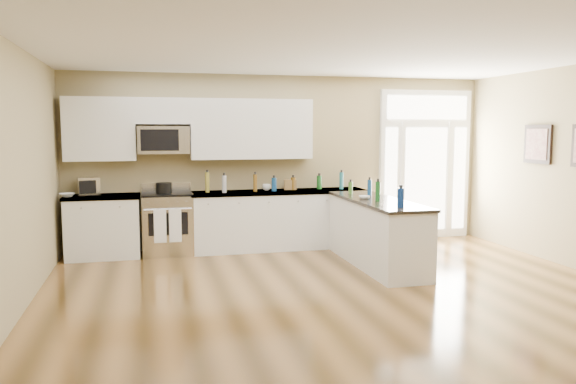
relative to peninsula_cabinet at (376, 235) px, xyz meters
The scene contains 19 objects.
ground 2.46m from the peninsula_cabinet, 112.44° to the right, with size 8.00×8.00×0.00m, color #4A3314.
room_shell 2.74m from the peninsula_cabinet, 112.44° to the right, with size 8.00×8.00×8.00m.
back_cabinet_left 4.06m from the peninsula_cabinet, 159.09° to the left, with size 1.10×0.66×0.94m.
back_cabinet_right 1.81m from the peninsula_cabinet, 126.68° to the left, with size 2.85×0.66×0.94m.
peninsula_cabinet is the anchor object (origin of this frame).
upper_cabinet_left 4.39m from the peninsula_cabinet, 157.26° to the left, with size 1.04×0.33×0.95m, color silver.
upper_cabinet_right 2.65m from the peninsula_cabinet, 133.15° to the left, with size 1.94×0.33×0.95m, color silver.
upper_cabinet_short 3.73m from the peninsula_cabinet, 150.98° to the left, with size 0.82×0.33×0.40m, color silver.
microwave 3.53m from the peninsula_cabinet, 151.57° to the left, with size 0.78×0.41×0.42m.
entry_door 2.52m from the peninsula_cabinet, 46.51° to the left, with size 1.70×0.10×2.60m.
wall_art_near 2.84m from the peninsula_cabinet, ahead, with size 0.05×0.58×0.58m.
kitchen_range 3.19m from the peninsula_cabinet, 153.03° to the left, with size 0.76×0.68×1.08m.
stockpot 3.25m from the peninsula_cabinet, 154.76° to the left, with size 0.24×0.24×0.18m, color black.
toaster_oven 4.34m from the peninsula_cabinet, 158.50° to the left, with size 0.31×0.24×0.26m, color silver.
cardboard_box 1.89m from the peninsula_cabinet, 118.73° to the left, with size 0.20×0.14×0.16m, color brown.
bowl_left 4.52m from the peninsula_cabinet, 162.11° to the left, with size 0.22×0.22×0.05m, color white.
bowl_peninsula 0.56m from the peninsula_cabinet, 156.25° to the left, with size 0.15×0.15×0.05m, color white.
cup_counter 2.05m from the peninsula_cabinet, 130.16° to the left, with size 0.13×0.13×0.10m, color white.
counter_bottles 1.16m from the peninsula_cabinet, 130.66° to the left, with size 2.40×2.46×0.31m.
Camera 1 is at (-2.18, -5.05, 1.91)m, focal length 35.00 mm.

